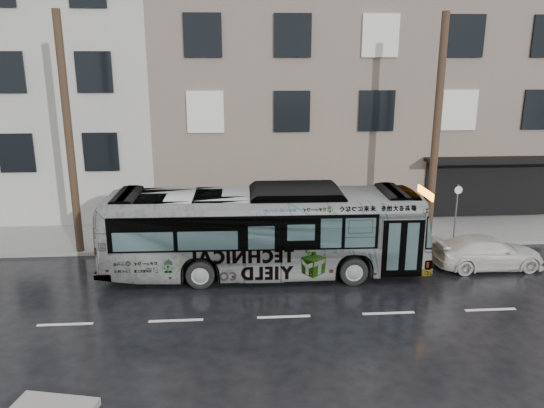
{
  "coord_description": "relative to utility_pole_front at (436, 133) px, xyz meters",
  "views": [
    {
      "loc": [
        -1.4,
        -16.82,
        7.51
      ],
      "look_at": [
        0.01,
        2.5,
        2.13
      ],
      "focal_mm": 35.0,
      "sensor_mm": 36.0,
      "label": 1
    }
  ],
  "objects": [
    {
      "name": "sidewalk",
      "position": [
        -6.5,
        1.6,
        -4.58
      ],
      "size": [
        90.0,
        3.6,
        0.15
      ],
      "primitive_type": "cube",
      "color": "gray",
      "rests_on": "ground"
    },
    {
      "name": "utility_pole_front",
      "position": [
        0.0,
        0.0,
        0.0
      ],
      "size": [
        0.3,
        0.3,
        9.0
      ],
      "primitive_type": "cylinder",
      "color": "#443122",
      "rests_on": "sidewalk"
    },
    {
      "name": "bus",
      "position": [
        -6.88,
        -2.41,
        -3.07
      ],
      "size": [
        11.4,
        2.88,
        3.16
      ],
      "primitive_type": "imported",
      "rotation": [
        0.0,
        0.0,
        1.55
      ],
      "color": "#B2B2B2",
      "rests_on": "ground"
    },
    {
      "name": "ground",
      "position": [
        -6.5,
        -3.3,
        -4.65
      ],
      "size": [
        120.0,
        120.0,
        0.0
      ],
      "primitive_type": "plane",
      "color": "black",
      "rests_on": "ground"
    },
    {
      "name": "utility_pole_rear",
      "position": [
        -14.0,
        0.0,
        0.0
      ],
      "size": [
        0.3,
        0.3,
        9.0
      ],
      "primitive_type": "cylinder",
      "color": "#443122",
      "rests_on": "sidewalk"
    },
    {
      "name": "building_taupe",
      "position": [
        -1.5,
        9.4,
        0.85
      ],
      "size": [
        20.0,
        12.0,
        11.0
      ],
      "primitive_type": "cube",
      "color": "#77695C",
      "rests_on": "ground"
    },
    {
      "name": "white_sedan",
      "position": [
        1.34,
        -2.46,
        -4.07
      ],
      "size": [
        4.06,
        1.71,
        1.17
      ],
      "primitive_type": "imported",
      "rotation": [
        0.0,
        0.0,
        1.59
      ],
      "color": "beige",
      "rests_on": "ground"
    },
    {
      "name": "slush_pile",
      "position": [
        -11.94,
        -9.83,
        -4.56
      ],
      "size": [
        1.93,
        1.18,
        0.18
      ],
      "primitive_type": "cube",
      "rotation": [
        0.0,
        0.0,
        -0.22
      ],
      "color": "gray",
      "rests_on": "ground"
    },
    {
      "name": "sign_post",
      "position": [
        1.1,
        0.0,
        -3.3
      ],
      "size": [
        0.06,
        0.06,
        2.4
      ],
      "primitive_type": "cylinder",
      "color": "slate",
      "rests_on": "sidewalk"
    }
  ]
}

